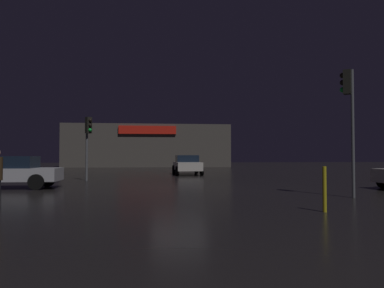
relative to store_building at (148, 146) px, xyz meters
The scene contains 7 objects.
ground_plane 33.85m from the store_building, 87.04° to the right, with size 120.00×120.00×0.00m, color black.
store_building is the anchor object (origin of this frame).
traffic_signal_main 38.84m from the store_building, 78.85° to the right, with size 0.43×0.41×4.59m.
traffic_signal_opposite 28.59m from the store_building, 96.58° to the right, with size 0.42×0.42×3.77m.
car_far 33.65m from the store_building, 100.21° to the right, with size 4.50×1.93×1.47m.
car_crossing 22.51m from the store_building, 81.68° to the right, with size 2.15×4.24×1.52m.
bollard_kerb_a 41.53m from the store_building, 83.03° to the right, with size 0.10×0.10×1.21m, color gold.
Camera 1 is at (-1.31, -16.71, 1.51)m, focal length 33.96 mm.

